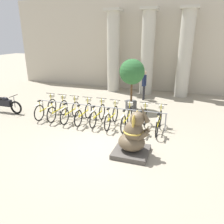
{
  "coord_description": "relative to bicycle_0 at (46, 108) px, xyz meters",
  "views": [
    {
      "loc": [
        2.35,
        -6.35,
        3.72
      ],
      "look_at": [
        -0.04,
        0.8,
        1.0
      ],
      "focal_mm": 35.0,
      "sensor_mm": 36.0,
      "label": 1
    }
  ],
  "objects": [
    {
      "name": "bicycle_0",
      "position": [
        0.0,
        0.0,
        0.0
      ],
      "size": [
        0.48,
        1.75,
        1.03
      ],
      "color": "black",
      "rests_on": "ground_plane"
    },
    {
      "name": "column_middle",
      "position": [
        3.65,
        5.74,
        2.2
      ],
      "size": [
        1.0,
        1.0,
        5.16
      ],
      "color": "#BCB7A8",
      "rests_on": "ground_plane"
    },
    {
      "name": "bicycle_1",
      "position": [
        0.65,
        -0.02,
        0.0
      ],
      "size": [
        0.48,
        1.75,
        1.03
      ],
      "color": "black",
      "rests_on": "ground_plane"
    },
    {
      "name": "elephant_statue",
      "position": [
        4.66,
        -2.07,
        0.17
      ],
      "size": [
        1.13,
        1.13,
        1.74
      ],
      "color": "#4C4742",
      "rests_on": "ground_plane"
    },
    {
      "name": "bicycle_7",
      "position": [
        4.58,
        -0.0,
        0.0
      ],
      "size": [
        0.48,
        1.75,
        1.03
      ],
      "color": "black",
      "rests_on": "ground_plane"
    },
    {
      "name": "motorcycle",
      "position": [
        -2.28,
        -0.17,
        0.03
      ],
      "size": [
        2.04,
        0.55,
        0.92
      ],
      "color": "black",
      "rests_on": "ground_plane"
    },
    {
      "name": "potted_tree",
      "position": [
        3.53,
        2.3,
        1.39
      ],
      "size": [
        1.25,
        1.25,
        2.57
      ],
      "color": "#4C4C4C",
      "rests_on": "ground_plane"
    },
    {
      "name": "bicycle_4",
      "position": [
        2.61,
        0.01,
        0.0
      ],
      "size": [
        0.48,
        1.75,
        1.03
      ],
      "color": "black",
      "rests_on": "ground_plane"
    },
    {
      "name": "building_facade",
      "position": [
        3.65,
        6.74,
        2.58
      ],
      "size": [
        20.0,
        0.2,
        6.0
      ],
      "color": "#BCB29E",
      "rests_on": "ground_plane"
    },
    {
      "name": "bicycle_5",
      "position": [
        3.27,
        -0.06,
        0.0
      ],
      "size": [
        0.48,
        1.75,
        1.03
      ],
      "color": "black",
      "rests_on": "ground_plane"
    },
    {
      "name": "bicycle_3",
      "position": [
        1.96,
        -0.04,
        0.0
      ],
      "size": [
        0.48,
        1.75,
        1.03
      ],
      "color": "black",
      "rests_on": "ground_plane"
    },
    {
      "name": "bicycle_6",
      "position": [
        3.92,
        -0.05,
        0.0
      ],
      "size": [
        0.48,
        1.75,
        1.03
      ],
      "color": "black",
      "rests_on": "ground_plane"
    },
    {
      "name": "bicycle_8",
      "position": [
        5.23,
        -0.01,
        0.0
      ],
      "size": [
        0.48,
        1.75,
        1.03
      ],
      "color": "black",
      "rests_on": "ground_plane"
    },
    {
      "name": "ground_plane",
      "position": [
        3.65,
        -1.86,
        -0.42
      ],
      "size": [
        60.0,
        60.0,
        0.0
      ],
      "primitive_type": "plane",
      "color": "#9E937F"
    },
    {
      "name": "column_right",
      "position": [
        5.88,
        5.74,
        2.2
      ],
      "size": [
        1.0,
        1.0,
        5.16
      ],
      "color": "#BCB7A8",
      "rests_on": "ground_plane"
    },
    {
      "name": "person_pedestrian",
      "position": [
        3.81,
        4.25,
        0.6
      ],
      "size": [
        0.23,
        0.47,
        1.7
      ],
      "color": "#28282D",
      "rests_on": "ground_plane"
    },
    {
      "name": "bike_rack",
      "position": [
        2.61,
        0.09,
        0.22
      ],
      "size": [
        5.83,
        0.05,
        0.77
      ],
      "color": "gray",
      "rests_on": "ground_plane"
    },
    {
      "name": "bicycle_2",
      "position": [
        1.31,
        -0.04,
        0.0
      ],
      "size": [
        0.48,
        1.75,
        1.03
      ],
      "color": "black",
      "rests_on": "ground_plane"
    },
    {
      "name": "column_left",
      "position": [
        1.43,
        5.74,
        2.2
      ],
      "size": [
        1.0,
        1.0,
        5.16
      ],
      "color": "#BCB7A8",
      "rests_on": "ground_plane"
    }
  ]
}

